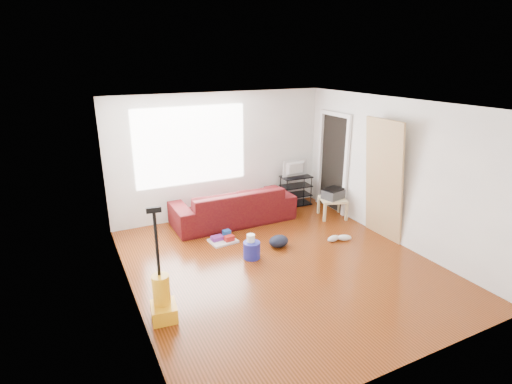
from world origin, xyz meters
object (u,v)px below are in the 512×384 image
cleaning_tray (223,239)px  bucket (252,258)px  sofa (233,221)px  tv_stand (296,190)px  backpack (279,246)px  vacuum (162,299)px  side_table (333,201)px

cleaning_tray → bucket: bearing=-76.5°
sofa → tv_stand: size_ratio=3.53×
bucket → backpack: 0.62m
backpack → vacuum: bearing=-164.8°
backpack → vacuum: 2.55m
bucket → cleaning_tray: size_ratio=0.56×
bucket → cleaning_tray: bearing=103.5°
sofa → cleaning_tray: 0.93m
cleaning_tray → sofa: bearing=55.5°
cleaning_tray → backpack: size_ratio=1.36×
cleaning_tray → vacuum: bearing=-131.3°
tv_stand → cleaning_tray: tv_stand is taller
cleaning_tray → vacuum: 2.28m
cleaning_tray → backpack: bearing=-37.9°
vacuum → cleaning_tray: bearing=55.9°
sofa → backpack: size_ratio=6.60×
tv_stand → backpack: tv_stand is taller
sofa → cleaning_tray: bearing=55.5°
sofa → side_table: 2.06m
sofa → bucket: 1.58m
cleaning_tray → vacuum: size_ratio=0.34×
bucket → vacuum: size_ratio=0.19×
bucket → sofa: bearing=77.6°
bucket → tv_stand: bearing=42.7°
bucket → cleaning_tray: cleaning_tray is taller
backpack → sofa: bearing=90.5°
sofa → cleaning_tray: size_ratio=4.86×
cleaning_tray → vacuum: vacuum is taller
side_table → backpack: bearing=-157.0°
tv_stand → vacuum: 4.56m
bucket → backpack: bucket is taller
tv_stand → backpack: (-1.36, -1.65, -0.34)m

